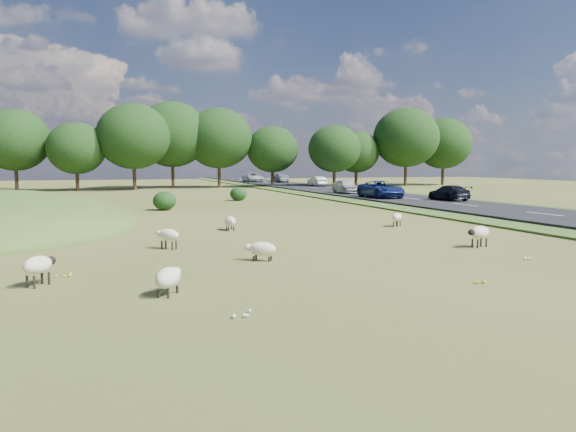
# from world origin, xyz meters

# --- Properties ---
(ground) EXTENTS (160.00, 160.00, 0.00)m
(ground) POSITION_xyz_m (0.00, 20.00, 0.00)
(ground) COLOR #43591B
(ground) RESTS_ON ground
(road) EXTENTS (8.00, 150.00, 0.25)m
(road) POSITION_xyz_m (20.00, 30.00, 0.12)
(road) COLOR black
(road) RESTS_ON ground
(treeline) EXTENTS (96.28, 14.66, 11.70)m
(treeline) POSITION_xyz_m (-1.06, 55.44, 6.57)
(treeline) COLOR black
(treeline) RESTS_ON ground
(shrubs) EXTENTS (19.74, 10.81, 1.36)m
(shrubs) POSITION_xyz_m (-2.45, 26.23, 0.64)
(shrubs) COLOR black
(shrubs) RESTS_ON ground
(sheep_0) EXTENTS (1.00, 1.04, 0.80)m
(sheep_0) POSITION_xyz_m (-3.48, 2.42, 0.55)
(sheep_0) COLOR beige
(sheep_0) RESTS_ON ground
(sheep_1) EXTENTS (0.57, 1.21, 0.70)m
(sheep_1) POSITION_xyz_m (0.17, 7.75, 0.44)
(sheep_1) COLOR beige
(sheep_1) RESTS_ON ground
(sheep_2) EXTENTS (0.95, 0.91, 0.72)m
(sheep_2) POSITION_xyz_m (8.95, 6.54, 0.51)
(sheep_2) COLOR beige
(sheep_2) RESTS_ON ground
(sheep_3) EXTENTS (1.16, 0.95, 0.67)m
(sheep_3) POSITION_xyz_m (-0.73, -1.34, 0.42)
(sheep_3) COLOR beige
(sheep_3) RESTS_ON ground
(sheep_4) EXTENTS (1.25, 0.80, 0.86)m
(sheep_4) POSITION_xyz_m (8.38, -1.07, 0.60)
(sheep_4) COLOR beige
(sheep_4) RESTS_ON ground
(sheep_5) EXTENTS (0.98, 1.28, 0.72)m
(sheep_5) POSITION_xyz_m (-4.34, -5.46, 0.46)
(sheep_5) COLOR beige
(sheep_5) RESTS_ON ground
(sheep_6) EXTENTS (0.98, 1.15, 0.84)m
(sheep_6) POSITION_xyz_m (-7.59, -3.27, 0.59)
(sheep_6) COLOR beige
(sheep_6) RESTS_ON ground
(car_0) EXTENTS (2.04, 5.03, 1.46)m
(car_0) POSITION_xyz_m (21.90, 68.52, 0.98)
(car_0) COLOR #A3A7AB
(car_0) RESTS_ON road
(car_1) EXTENTS (2.55, 5.52, 1.54)m
(car_1) POSITION_xyz_m (18.10, 71.59, 1.02)
(car_1) COLOR silver
(car_1) RESTS_ON road
(car_2) EXTENTS (1.78, 4.37, 1.27)m
(car_2) POSITION_xyz_m (21.90, 20.89, 0.88)
(car_2) COLOR black
(car_2) RESTS_ON road
(car_4) EXTENTS (2.52, 5.47, 1.52)m
(car_4) POSITION_xyz_m (18.10, 25.83, 1.01)
(car_4) COLOR navy
(car_4) RESTS_ON road
(car_6) EXTENTS (1.72, 4.27, 1.46)m
(car_6) POSITION_xyz_m (18.10, 33.68, 0.98)
(car_6) COLOR silver
(car_6) RESTS_ON road
(car_7) EXTENTS (1.43, 4.10, 1.35)m
(car_7) POSITION_xyz_m (21.90, 51.62, 0.93)
(car_7) COLOR silver
(car_7) RESTS_ON road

